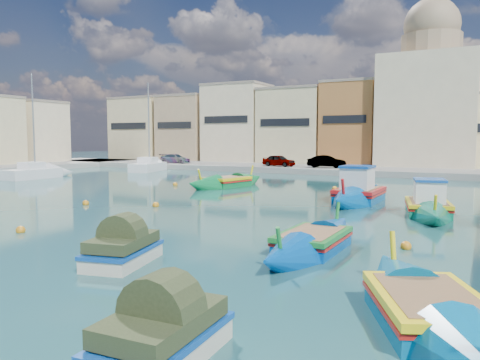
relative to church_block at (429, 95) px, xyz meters
The scene contains 15 objects.
ground 42.08m from the church_block, 104.04° to the right, with size 160.00×160.00×0.00m, color #15403F.
north_quay 15.16m from the church_block, 141.34° to the right, with size 80.00×8.00×0.60m, color gray.
north_townhouses 4.81m from the church_block, 169.17° to the right, with size 83.20×7.87×10.19m.
church_block is the anchor object (origin of this frame).
parked_cars 20.76m from the church_block, 150.81° to the right, with size 23.10×2.13×1.28m.
luzzu_turquoise_cabin 33.70m from the church_block, 83.89° to the right, with size 3.47×8.72×2.74m.
luzzu_blue_cabin 30.58m from the church_block, 91.07° to the right, with size 2.45×9.21×3.24m.
luzzu_green 29.31m from the church_block, 113.93° to the right, with size 3.91×8.46×2.58m.
luzzu_blue_south 42.78m from the church_block, 88.76° to the right, with size 1.88×7.73×2.22m.
luzzu_cyan_south 47.92m from the church_block, 83.92° to the right, with size 4.86×7.64×2.34m.
tender_near 47.02m from the church_block, 94.30° to the right, with size 1.98×2.89×1.30m.
tender_far 51.13m from the church_block, 88.63° to the right, with size 1.56×2.69×1.29m.
yacht_north 31.98m from the church_block, 153.27° to the right, with size 4.17×8.17×10.50m.
yacht_midnorth 41.10m from the church_block, 138.93° to the right, with size 2.24×7.21×10.20m.
mooring_buoys 36.93m from the church_block, 103.14° to the right, with size 19.38×20.85×0.36m.
Camera 1 is at (15.85, -16.53, 3.70)m, focal length 35.00 mm.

